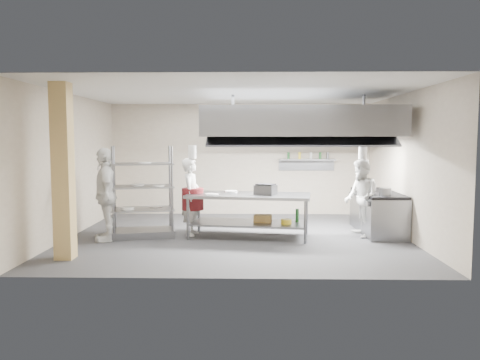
{
  "coord_description": "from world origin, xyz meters",
  "views": [
    {
      "loc": [
        0.28,
        -9.73,
        2.05
      ],
      "look_at": [
        0.06,
        0.2,
        1.18
      ],
      "focal_mm": 35.0,
      "sensor_mm": 36.0,
      "label": 1
    }
  ],
  "objects_px": {
    "island": "(249,216)",
    "pass_rack": "(143,192)",
    "cooking_range": "(378,214)",
    "chef_line": "(361,198)",
    "griddle": "(266,190)",
    "stockpot": "(371,188)",
    "chef_head": "(192,197)",
    "chef_plating": "(105,194)"
  },
  "relations": [
    {
      "from": "chef_line",
      "to": "griddle",
      "type": "relative_size",
      "value": 4.04
    },
    {
      "from": "chef_head",
      "to": "griddle",
      "type": "distance_m",
      "value": 1.61
    },
    {
      "from": "chef_plating",
      "to": "griddle",
      "type": "height_order",
      "value": "chef_plating"
    },
    {
      "from": "island",
      "to": "pass_rack",
      "type": "distance_m",
      "value": 2.28
    },
    {
      "from": "chef_plating",
      "to": "stockpot",
      "type": "xyz_separation_m",
      "value": [
        5.55,
        0.93,
        0.04
      ]
    },
    {
      "from": "island",
      "to": "cooking_range",
      "type": "bearing_deg",
      "value": 19.05
    },
    {
      "from": "island",
      "to": "cooking_range",
      "type": "height_order",
      "value": "island"
    },
    {
      "from": "cooking_range",
      "to": "griddle",
      "type": "xyz_separation_m",
      "value": [
        -2.49,
        -0.64,
        0.59
      ]
    },
    {
      "from": "island",
      "to": "griddle",
      "type": "xyz_separation_m",
      "value": [
        0.35,
        -0.08,
        0.55
      ]
    },
    {
      "from": "chef_head",
      "to": "griddle",
      "type": "bearing_deg",
      "value": -93.84
    },
    {
      "from": "pass_rack",
      "to": "chef_plating",
      "type": "height_order",
      "value": "pass_rack"
    },
    {
      "from": "griddle",
      "to": "stockpot",
      "type": "distance_m",
      "value": 2.4
    },
    {
      "from": "pass_rack",
      "to": "griddle",
      "type": "bearing_deg",
      "value": -16.04
    },
    {
      "from": "pass_rack",
      "to": "chef_head",
      "type": "bearing_deg",
      "value": -2.84
    },
    {
      "from": "island",
      "to": "pass_rack",
      "type": "bearing_deg",
      "value": -172.46
    },
    {
      "from": "cooking_range",
      "to": "chef_head",
      "type": "height_order",
      "value": "chef_head"
    },
    {
      "from": "cooking_range",
      "to": "griddle",
      "type": "bearing_deg",
      "value": -165.58
    },
    {
      "from": "pass_rack",
      "to": "chef_line",
      "type": "distance_m",
      "value": 4.58
    },
    {
      "from": "island",
      "to": "pass_rack",
      "type": "xyz_separation_m",
      "value": [
        -2.22,
        0.02,
        0.5
      ]
    },
    {
      "from": "pass_rack",
      "to": "chef_head",
      "type": "relative_size",
      "value": 1.16
    },
    {
      "from": "chef_head",
      "to": "cooking_range",
      "type": "bearing_deg",
      "value": -78.36
    },
    {
      "from": "pass_rack",
      "to": "chef_plating",
      "type": "distance_m",
      "value": 0.78
    },
    {
      "from": "stockpot",
      "to": "island",
      "type": "bearing_deg",
      "value": -168.53
    },
    {
      "from": "stockpot",
      "to": "chef_plating",
      "type": "bearing_deg",
      "value": -170.46
    },
    {
      "from": "pass_rack",
      "to": "chef_line",
      "type": "bearing_deg",
      "value": -12.65
    },
    {
      "from": "island",
      "to": "chef_head",
      "type": "height_order",
      "value": "chef_head"
    },
    {
      "from": "chef_line",
      "to": "chef_plating",
      "type": "xyz_separation_m",
      "value": [
        -5.24,
        -0.5,
        0.12
      ]
    },
    {
      "from": "chef_head",
      "to": "stockpot",
      "type": "xyz_separation_m",
      "value": [
        3.89,
        0.33,
        0.16
      ]
    },
    {
      "from": "chef_head",
      "to": "stockpot",
      "type": "height_order",
      "value": "chef_head"
    },
    {
      "from": "chef_plating",
      "to": "griddle",
      "type": "xyz_separation_m",
      "value": [
        3.23,
        0.31,
        0.07
      ]
    },
    {
      "from": "chef_line",
      "to": "stockpot",
      "type": "height_order",
      "value": "chef_line"
    },
    {
      "from": "island",
      "to": "chef_plating",
      "type": "xyz_separation_m",
      "value": [
        -2.89,
        -0.39,
        0.49
      ]
    },
    {
      "from": "pass_rack",
      "to": "cooking_range",
      "type": "distance_m",
      "value": 5.12
    },
    {
      "from": "cooking_range",
      "to": "griddle",
      "type": "height_order",
      "value": "griddle"
    },
    {
      "from": "pass_rack",
      "to": "stockpot",
      "type": "relative_size",
      "value": 8.03
    },
    {
      "from": "cooking_range",
      "to": "island",
      "type": "bearing_deg",
      "value": -168.9
    },
    {
      "from": "island",
      "to": "stockpot",
      "type": "distance_m",
      "value": 2.77
    },
    {
      "from": "cooking_range",
      "to": "chef_head",
      "type": "bearing_deg",
      "value": -175.13
    },
    {
      "from": "pass_rack",
      "to": "griddle",
      "type": "distance_m",
      "value": 2.57
    },
    {
      "from": "island",
      "to": "chef_line",
      "type": "distance_m",
      "value": 2.39
    },
    {
      "from": "island",
      "to": "chef_line",
      "type": "bearing_deg",
      "value": 10.6
    },
    {
      "from": "island",
      "to": "griddle",
      "type": "bearing_deg",
      "value": -5.62
    }
  ]
}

